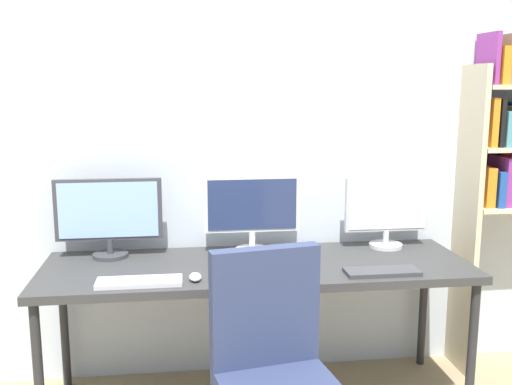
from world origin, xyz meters
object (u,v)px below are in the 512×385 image
at_px(keyboard_left, 139,282).
at_px(monitor_right, 387,210).
at_px(monitor_center, 252,210).
at_px(monitor_left, 109,214).
at_px(keyboard_right, 382,272).
at_px(desk, 257,274).
at_px(computer_mouse, 195,277).

bearing_deg(keyboard_left, monitor_right, 18.86).
relative_size(monitor_center, monitor_right, 1.10).
relative_size(monitor_left, keyboard_right, 1.55).
height_order(monitor_left, monitor_right, monitor_left).
height_order(desk, keyboard_left, keyboard_left).
bearing_deg(monitor_right, computer_mouse, -157.93).
xyz_separation_m(keyboard_right, computer_mouse, (-0.87, 0.02, 0.01)).
bearing_deg(keyboard_left, computer_mouse, 4.19).
bearing_deg(keyboard_right, desk, 157.67).
xyz_separation_m(desk, computer_mouse, (-0.31, -0.21, 0.07)).
distance_m(monitor_right, keyboard_left, 1.38).
bearing_deg(monitor_center, monitor_right, -0.00).
distance_m(monitor_left, keyboard_right, 1.38).
height_order(monitor_left, monitor_center, same).
xyz_separation_m(monitor_center, monitor_right, (0.73, -0.00, -0.02)).
height_order(keyboard_right, computer_mouse, computer_mouse).
bearing_deg(computer_mouse, monitor_center, 53.69).
distance_m(monitor_left, monitor_center, 0.73).
xyz_separation_m(monitor_center, keyboard_right, (0.56, -0.44, -0.22)).
bearing_deg(monitor_center, keyboard_left, -141.70).
distance_m(monitor_left, monitor_right, 1.47).
distance_m(desk, computer_mouse, 0.38).
bearing_deg(monitor_center, keyboard_right, -38.30).
distance_m(monitor_center, monitor_right, 0.73).
height_order(monitor_center, computer_mouse, monitor_center).
xyz_separation_m(monitor_center, computer_mouse, (-0.31, -0.42, -0.21)).
bearing_deg(keyboard_right, keyboard_left, 180.00).
bearing_deg(monitor_center, computer_mouse, -126.31).
bearing_deg(computer_mouse, keyboard_left, -175.81).
height_order(monitor_left, computer_mouse, monitor_left).
bearing_deg(keyboard_left, keyboard_right, 0.00).
bearing_deg(monitor_center, monitor_left, 180.00).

